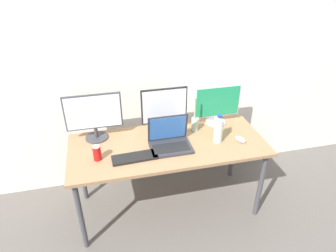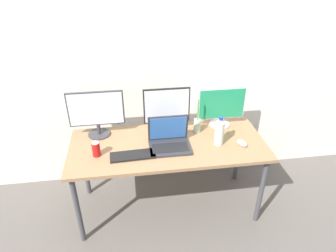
# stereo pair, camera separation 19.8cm
# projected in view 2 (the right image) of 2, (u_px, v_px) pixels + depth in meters

# --- Properties ---
(ground_plane) EXTENTS (16.00, 16.00, 0.00)m
(ground_plane) POSITION_uv_depth(u_px,v_px,m) (168.00, 205.00, 2.99)
(ground_plane) COLOR #5B5651
(wall_back) EXTENTS (7.00, 0.08, 2.60)m
(wall_back) POSITION_uv_depth(u_px,v_px,m) (159.00, 60.00, 2.83)
(wall_back) COLOR silver
(wall_back) RESTS_ON ground
(work_desk) EXTENTS (1.70, 0.72, 0.74)m
(work_desk) POSITION_uv_depth(u_px,v_px,m) (168.00, 150.00, 2.64)
(work_desk) COLOR #424247
(work_desk) RESTS_ON ground
(monitor_left) EXTENTS (0.49, 0.20, 0.43)m
(monitor_left) POSITION_uv_depth(u_px,v_px,m) (96.00, 112.00, 2.62)
(monitor_left) COLOR #38383D
(monitor_left) RESTS_ON work_desk
(monitor_center) EXTENTS (0.42, 0.19, 0.42)m
(monitor_center) POSITION_uv_depth(u_px,v_px,m) (167.00, 108.00, 2.71)
(monitor_center) COLOR black
(monitor_center) RESTS_ON work_desk
(monitor_right) EXTENTS (0.45, 0.19, 0.38)m
(monitor_right) POSITION_uv_depth(u_px,v_px,m) (221.00, 106.00, 2.79)
(monitor_right) COLOR silver
(monitor_right) RESTS_ON work_desk
(laptop_silver) EXTENTS (0.35, 0.26, 0.27)m
(laptop_silver) POSITION_uv_depth(u_px,v_px,m) (169.00, 140.00, 2.55)
(laptop_silver) COLOR #2D2D33
(laptop_silver) RESTS_ON work_desk
(keyboard_main) EXTENTS (0.37, 0.15, 0.02)m
(keyboard_main) POSITION_uv_depth(u_px,v_px,m) (133.00, 155.00, 2.45)
(keyboard_main) COLOR black
(keyboard_main) RESTS_ON work_desk
(mouse_by_keyboard) EXTENTS (0.10, 0.12, 0.04)m
(mouse_by_keyboard) POSITION_uv_depth(u_px,v_px,m) (242.00, 143.00, 2.59)
(mouse_by_keyboard) COLOR silver
(mouse_by_keyboard) RESTS_ON work_desk
(water_bottle) EXTENTS (0.08, 0.08, 0.26)m
(water_bottle) POSITION_uv_depth(u_px,v_px,m) (219.00, 132.00, 2.55)
(water_bottle) COLOR silver
(water_bottle) RESTS_ON work_desk
(soda_can_near_keyboard) EXTENTS (0.07, 0.07, 0.13)m
(soda_can_near_keyboard) POSITION_uv_depth(u_px,v_px,m) (96.00, 149.00, 2.43)
(soda_can_near_keyboard) COLOR red
(soda_can_near_keyboard) RESTS_ON work_desk
(bamboo_vase) EXTENTS (0.07, 0.07, 0.33)m
(bamboo_vase) POSITION_uv_depth(u_px,v_px,m) (197.00, 125.00, 2.75)
(bamboo_vase) COLOR #B2D1B7
(bamboo_vase) RESTS_ON work_desk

